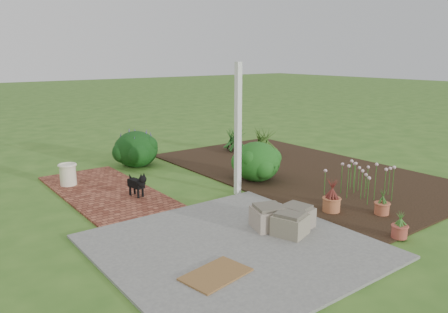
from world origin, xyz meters
TOP-DOWN VIEW (x-y plane):
  - ground at (0.00, 0.00)m, footprint 80.00×80.00m
  - concrete_patio at (-1.25, -1.75)m, footprint 3.50×3.50m
  - brick_path at (-1.70, 1.75)m, footprint 1.60×3.50m
  - garden_bed at (2.50, 0.50)m, footprint 4.00×7.00m
  - veranda_post at (0.30, 0.10)m, footprint 0.10×0.10m
  - stone_trough_near at (-0.09, -1.81)m, footprint 0.52×0.52m
  - stone_trough_mid at (-0.36, -1.96)m, footprint 0.57×0.57m
  - stone_trough_far at (-0.44, -1.58)m, footprint 0.59×0.59m
  - coir_doormat at (-1.95, -2.29)m, footprint 0.88×0.65m
  - black_dog at (-1.36, 1.00)m, footprint 0.22×0.50m
  - cream_ceramic_urn at (-2.15, 2.53)m, footprint 0.42×0.42m
  - evergreen_shrub at (1.17, 0.54)m, footprint 1.28×1.28m
  - agapanthus_clump_back at (2.81, 2.15)m, footprint 1.29×1.29m
  - agapanthus_clump_front at (2.60, 3.07)m, footprint 1.01×1.01m
  - pink_flower_patch at (2.00, -1.48)m, footprint 1.46×1.46m
  - terracotta_pot_bronze at (0.92, -1.67)m, footprint 0.36×0.36m
  - terracotta_pot_small_left at (1.49, -2.26)m, footprint 0.31×0.31m
  - terracotta_pot_small_right at (0.84, -2.98)m, footprint 0.23×0.23m
  - purple_flowering_bush at (-0.28, 3.26)m, footprint 1.30×1.30m

SIDE VIEW (x-z plane):
  - ground at x=0.00m, z-range 0.00..0.00m
  - garden_bed at x=2.50m, z-range 0.00..0.03m
  - concrete_patio at x=-1.25m, z-range 0.00..0.04m
  - brick_path at x=-1.70m, z-range 0.00..0.04m
  - coir_doormat at x=-1.95m, z-range 0.04..0.06m
  - terracotta_pot_small_right at x=0.84m, z-range 0.03..0.22m
  - terracotta_pot_small_left at x=1.49m, z-range 0.03..0.23m
  - terracotta_pot_bronze at x=0.92m, z-range 0.03..0.27m
  - stone_trough_mid at x=-0.36m, z-range 0.04..0.34m
  - stone_trough_near at x=-0.09m, z-range 0.04..0.34m
  - stone_trough_far at x=-0.44m, z-range 0.04..0.35m
  - cream_ceramic_urn at x=-2.15m, z-range 0.04..0.47m
  - black_dog at x=-1.36m, z-range 0.08..0.52m
  - pink_flower_patch at x=2.00m, z-range 0.03..0.74m
  - agapanthus_clump_front at x=2.60m, z-range 0.03..0.78m
  - purple_flowering_bush at x=-0.28m, z-range 0.00..0.87m
  - evergreen_shrub at x=1.17m, z-range 0.03..0.87m
  - agapanthus_clump_back at x=2.81m, z-range 0.03..0.94m
  - veranda_post at x=0.30m, z-range 0.00..2.50m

